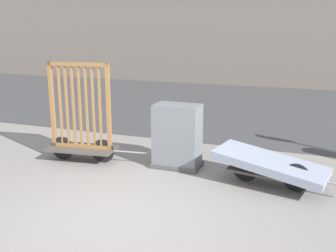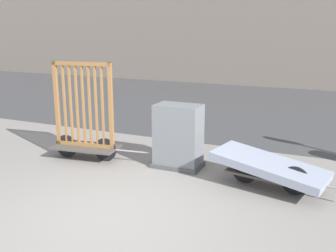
# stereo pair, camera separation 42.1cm
# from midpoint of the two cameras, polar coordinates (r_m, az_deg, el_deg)

# --- Properties ---
(ground_plane) EXTENTS (60.00, 60.00, 0.00)m
(ground_plane) POSITION_cam_midpoint_polar(r_m,az_deg,el_deg) (5.53, -9.68, -13.50)
(ground_plane) COLOR gray
(road_strip) EXTENTS (56.00, 9.20, 0.01)m
(road_strip) POSITION_cam_midpoint_polar(r_m,az_deg,el_deg) (13.22, 9.10, 2.93)
(road_strip) COLOR #424244
(road_strip) RESTS_ON ground_plane
(bike_cart_with_bedframe) EXTENTS (2.03, 0.78, 1.91)m
(bike_cart_with_bedframe) POSITION_cam_midpoint_polar(r_m,az_deg,el_deg) (7.77, -13.98, -0.26)
(bike_cart_with_bedframe) COLOR #4C4742
(bike_cart_with_bedframe) RESTS_ON ground_plane
(bike_cart_with_mattress) EXTENTS (2.29, 1.16, 0.57)m
(bike_cart_with_mattress) POSITION_cam_midpoint_polar(r_m,az_deg,el_deg) (6.59, 12.90, -5.56)
(bike_cart_with_mattress) COLOR #4C4742
(bike_cart_with_mattress) RESTS_ON ground_plane
(utility_cabinet) EXTENTS (0.89, 0.57, 1.19)m
(utility_cabinet) POSITION_cam_midpoint_polar(r_m,az_deg,el_deg) (7.25, -0.31, -1.81)
(utility_cabinet) COLOR #4C4C4C
(utility_cabinet) RESTS_ON ground_plane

